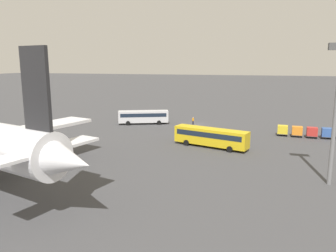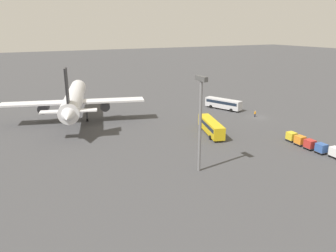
{
  "view_description": "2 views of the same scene",
  "coord_description": "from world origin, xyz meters",
  "views": [
    {
      "loc": [
        -13.78,
        74.62,
        14.37
      ],
      "look_at": [
        1.29,
        20.15,
        3.3
      ],
      "focal_mm": 35.0,
      "sensor_mm": 36.0,
      "label": 1
    },
    {
      "loc": [
        -66.53,
        62.53,
        23.96
      ],
      "look_at": [
        -3.19,
        29.81,
        2.42
      ],
      "focal_mm": 35.0,
      "sensor_mm": 36.0,
      "label": 2
    }
  ],
  "objects": [
    {
      "name": "shuttle_bus_far",
      "position": [
        -6.29,
        20.13,
        1.94
      ],
      "size": [
        13.17,
        6.32,
        3.24
      ],
      "rotation": [
        0.0,
        0.0,
        -0.3
      ],
      "color": "gold",
      "rests_on": "ground"
    },
    {
      "name": "cargo_cart_orange",
      "position": [
        -21.43,
        7.88,
        1.19
      ],
      "size": [
        2.1,
        1.8,
        2.06
      ],
      "rotation": [
        0.0,
        0.0,
        -0.06
      ],
      "color": "#38383D",
      "rests_on": "ground"
    },
    {
      "name": "shuttle_bus_near",
      "position": [
        12.04,
        3.03,
        1.89
      ],
      "size": [
        11.71,
        6.56,
        3.14
      ],
      "rotation": [
        0.0,
        0.0,
        0.37
      ],
      "color": "silver",
      "rests_on": "ground"
    },
    {
      "name": "cargo_cart_white",
      "position": [
        -29.4,
        7.35,
        1.19
      ],
      "size": [
        2.1,
        1.8,
        2.06
      ],
      "rotation": [
        0.0,
        0.0,
        -0.06
      ],
      "color": "#38383D",
      "rests_on": "ground"
    },
    {
      "name": "cargo_cart_yellow",
      "position": [
        -18.77,
        7.5,
        1.19
      ],
      "size": [
        2.1,
        1.8,
        2.06
      ],
      "rotation": [
        0.0,
        0.0,
        -0.06
      ],
      "color": "#38383D",
      "rests_on": "ground"
    },
    {
      "name": "cargo_cart_red",
      "position": [
        -24.09,
        8.07,
        1.19
      ],
      "size": [
        2.1,
        1.8,
        2.06
      ],
      "rotation": [
        0.0,
        0.0,
        -0.06
      ],
      "color": "#38383D",
      "rests_on": "ground"
    },
    {
      "name": "cargo_cart_blue",
      "position": [
        -26.75,
        7.97,
        1.19
      ],
      "size": [
        2.1,
        1.8,
        2.06
      ],
      "rotation": [
        0.0,
        0.0,
        -0.06
      ],
      "color": "#38383D",
      "rests_on": "ground"
    },
    {
      "name": "worker_person",
      "position": [
        0.63,
        0.55,
        0.87
      ],
      "size": [
        0.38,
        0.38,
        1.74
      ],
      "color": "#1E1E2D",
      "rests_on": "ground"
    },
    {
      "name": "light_pole",
      "position": [
        -22.45,
        33.71,
        10.19
      ],
      "size": [
        2.8,
        0.7,
        16.47
      ],
      "color": "slate",
      "rests_on": "ground"
    },
    {
      "name": "ground_plane",
      "position": [
        0.0,
        0.0,
        0.0
      ],
      "size": [
        600.0,
        600.0,
        0.0
      ],
      "primitive_type": "plane",
      "color": "#424244"
    },
    {
      "name": "airplane",
      "position": [
        19.4,
        45.8,
        5.93
      ],
      "size": [
        41.76,
        35.84,
        15.76
      ],
      "rotation": [
        0.0,
        0.0,
        -0.28
      ],
      "color": "silver",
      "rests_on": "ground"
    }
  ]
}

